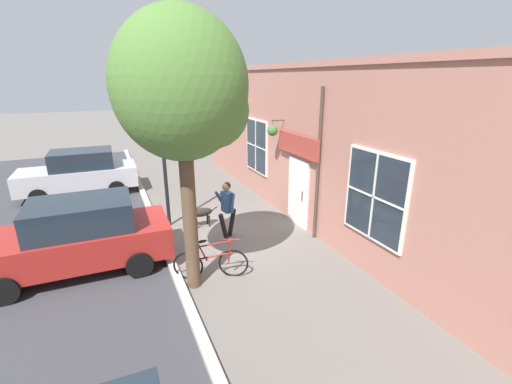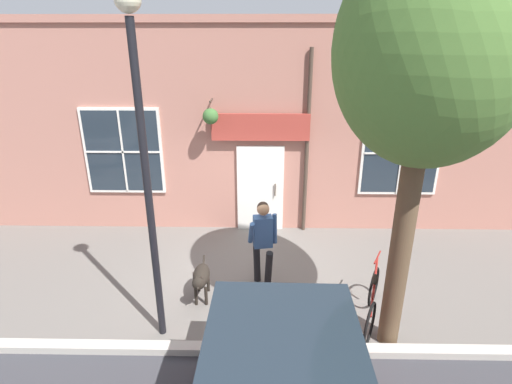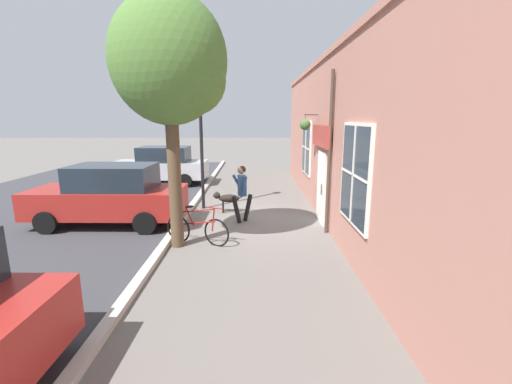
{
  "view_description": "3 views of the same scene",
  "coord_description": "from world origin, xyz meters",
  "px_view_note": "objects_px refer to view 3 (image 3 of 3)",
  "views": [
    {
      "loc": [
        3.11,
        8.83,
        4.44
      ],
      "look_at": [
        -0.39,
        0.95,
        1.55
      ],
      "focal_mm": 24.0,
      "sensor_mm": 36.0,
      "label": 1
    },
    {
      "loc": [
        6.71,
        0.23,
        4.46
      ],
      "look_at": [
        -0.81,
        0.09,
        1.5
      ],
      "focal_mm": 28.0,
      "sensor_mm": 36.0,
      "label": 2
    },
    {
      "loc": [
        -0.17,
        10.08,
        3.04
      ],
      "look_at": [
        -0.22,
        -0.15,
        0.84
      ],
      "focal_mm": 24.0,
      "sensor_mm": 36.0,
      "label": 3
    }
  ],
  "objects_px": {
    "parked_car_mid_block": "(110,195)",
    "street_tree_by_curb": "(172,65)",
    "parked_car_nearest_curb": "(162,165)",
    "dog_on_leash": "(227,198)",
    "leaning_bicycle": "(197,229)",
    "street_lamp": "(200,112)",
    "pedestrian_walking": "(242,189)"
  },
  "relations": [
    {
      "from": "parked_car_mid_block",
      "to": "street_lamp",
      "type": "height_order",
      "value": "street_lamp"
    },
    {
      "from": "street_tree_by_curb",
      "to": "parked_car_mid_block",
      "type": "relative_size",
      "value": 1.32
    },
    {
      "from": "dog_on_leash",
      "to": "parked_car_mid_block",
      "type": "xyz_separation_m",
      "value": [
        3.28,
        1.29,
        0.41
      ]
    },
    {
      "from": "pedestrian_walking",
      "to": "parked_car_nearest_curb",
      "type": "distance_m",
      "value": 7.34
    },
    {
      "from": "pedestrian_walking",
      "to": "parked_car_nearest_curb",
      "type": "height_order",
      "value": "parked_car_nearest_curb"
    },
    {
      "from": "dog_on_leash",
      "to": "parked_car_mid_block",
      "type": "distance_m",
      "value": 3.55
    },
    {
      "from": "leaning_bicycle",
      "to": "parked_car_nearest_curb",
      "type": "height_order",
      "value": "parked_car_nearest_curb"
    },
    {
      "from": "leaning_bicycle",
      "to": "street_lamp",
      "type": "xyz_separation_m",
      "value": [
        0.35,
        -3.4,
        2.88
      ]
    },
    {
      "from": "parked_car_mid_block",
      "to": "street_tree_by_curb",
      "type": "bearing_deg",
      "value": 143.34
    },
    {
      "from": "parked_car_nearest_curb",
      "to": "street_lamp",
      "type": "relative_size",
      "value": 0.86
    },
    {
      "from": "dog_on_leash",
      "to": "street_lamp",
      "type": "bearing_deg",
      "value": -30.89
    },
    {
      "from": "parked_car_mid_block",
      "to": "street_lamp",
      "type": "xyz_separation_m",
      "value": [
        -2.42,
        -1.8,
        2.38
      ]
    },
    {
      "from": "pedestrian_walking",
      "to": "dog_on_leash",
      "type": "distance_m",
      "value": 1.33
    },
    {
      "from": "street_tree_by_curb",
      "to": "parked_car_mid_block",
      "type": "xyz_separation_m",
      "value": [
        2.4,
        -1.79,
        -3.3
      ]
    },
    {
      "from": "street_lamp",
      "to": "parked_car_nearest_curb",
      "type": "bearing_deg",
      "value": -60.16
    },
    {
      "from": "leaning_bicycle",
      "to": "pedestrian_walking",
      "type": "bearing_deg",
      "value": -120.08
    },
    {
      "from": "street_tree_by_curb",
      "to": "parked_car_nearest_curb",
      "type": "xyz_separation_m",
      "value": [
        2.58,
        -8.13,
        -3.3
      ]
    },
    {
      "from": "dog_on_leash",
      "to": "parked_car_mid_block",
      "type": "bearing_deg",
      "value": 21.4
    },
    {
      "from": "dog_on_leash",
      "to": "street_tree_by_curb",
      "type": "distance_m",
      "value": 4.89
    },
    {
      "from": "street_tree_by_curb",
      "to": "dog_on_leash",
      "type": "bearing_deg",
      "value": -106.01
    },
    {
      "from": "leaning_bicycle",
      "to": "parked_car_mid_block",
      "type": "relative_size",
      "value": 0.38
    },
    {
      "from": "street_lamp",
      "to": "street_tree_by_curb",
      "type": "bearing_deg",
      "value": 89.61
    },
    {
      "from": "street_tree_by_curb",
      "to": "street_lamp",
      "type": "height_order",
      "value": "street_tree_by_curb"
    },
    {
      "from": "leaning_bicycle",
      "to": "parked_car_nearest_curb",
      "type": "distance_m",
      "value": 8.5
    },
    {
      "from": "dog_on_leash",
      "to": "leaning_bicycle",
      "type": "bearing_deg",
      "value": 79.99
    },
    {
      "from": "leaning_bicycle",
      "to": "parked_car_mid_block",
      "type": "bearing_deg",
      "value": -30.09
    },
    {
      "from": "street_tree_by_curb",
      "to": "street_lamp",
      "type": "xyz_separation_m",
      "value": [
        -0.02,
        -3.59,
        -0.92
      ]
    },
    {
      "from": "parked_car_nearest_curb",
      "to": "parked_car_mid_block",
      "type": "relative_size",
      "value": 1.0
    },
    {
      "from": "street_lamp",
      "to": "pedestrian_walking",
      "type": "bearing_deg",
      "value": 131.0
    },
    {
      "from": "parked_car_mid_block",
      "to": "pedestrian_walking",
      "type": "bearing_deg",
      "value": -177.03
    },
    {
      "from": "dog_on_leash",
      "to": "pedestrian_walking",
      "type": "bearing_deg",
      "value": 116.15
    },
    {
      "from": "dog_on_leash",
      "to": "leaning_bicycle",
      "type": "xyz_separation_m",
      "value": [
        0.51,
        2.89,
        -0.09
      ]
    }
  ]
}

